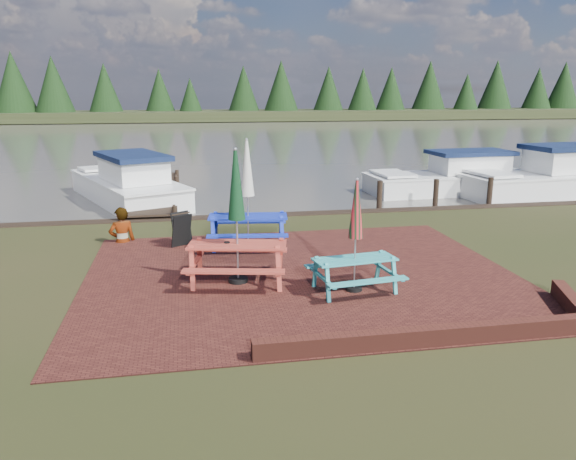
# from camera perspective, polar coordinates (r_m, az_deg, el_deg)

# --- Properties ---
(ground) EXTENTS (120.00, 120.00, 0.00)m
(ground) POSITION_cam_1_polar(r_m,az_deg,el_deg) (11.00, 2.49, -6.37)
(ground) COLOR black
(ground) RESTS_ON ground
(paving) EXTENTS (9.00, 7.50, 0.02)m
(paving) POSITION_cam_1_polar(r_m,az_deg,el_deg) (11.91, 1.42, -4.67)
(paving) COLOR #3A1612
(paving) RESTS_ON ground
(brick_wall) EXTENTS (6.21, 1.79, 0.30)m
(brick_wall) POSITION_cam_1_polar(r_m,az_deg,el_deg) (9.58, 18.65, -9.36)
(brick_wall) COLOR #4C1E16
(brick_wall) RESTS_ON ground
(water) EXTENTS (120.00, 60.00, 0.02)m
(water) POSITION_cam_1_polar(r_m,az_deg,el_deg) (47.25, -7.66, 9.32)
(water) COLOR #4A4740
(water) RESTS_ON ground
(far_treeline) EXTENTS (120.00, 10.00, 8.10)m
(far_treeline) POSITION_cam_1_polar(r_m,az_deg,el_deg) (76.07, -8.91, 13.52)
(far_treeline) COLOR black
(far_treeline) RESTS_ON ground
(picnic_table_teal) EXTENTS (1.76, 1.61, 2.21)m
(picnic_table_teal) POSITION_cam_1_polar(r_m,az_deg,el_deg) (10.89, 6.82, -2.36)
(picnic_table_teal) COLOR teal
(picnic_table_teal) RESTS_ON ground
(picnic_table_red) EXTENTS (2.28, 2.11, 2.72)m
(picnic_table_red) POSITION_cam_1_polar(r_m,az_deg,el_deg) (11.29, -5.18, -0.78)
(picnic_table_red) COLOR #AB3A2C
(picnic_table_red) RESTS_ON ground
(picnic_table_blue) EXTENTS (2.14, 1.95, 2.68)m
(picnic_table_blue) POSITION_cam_1_polar(r_m,az_deg,el_deg) (13.88, -4.11, 1.98)
(picnic_table_blue) COLOR #172CAC
(picnic_table_blue) RESTS_ON ground
(chalkboard) EXTENTS (0.55, 0.74, 0.84)m
(chalkboard) POSITION_cam_1_polar(r_m,az_deg,el_deg) (14.33, -10.75, 0.08)
(chalkboard) COLOR black
(chalkboard) RESTS_ON ground
(jetty) EXTENTS (1.76, 9.08, 1.00)m
(jetty) POSITION_cam_1_polar(r_m,az_deg,el_deg) (21.67, -13.39, 3.81)
(jetty) COLOR black
(jetty) RESTS_ON ground
(boat_jetty) EXTENTS (4.91, 7.35, 2.02)m
(boat_jetty) POSITION_cam_1_polar(r_m,az_deg,el_deg) (21.44, -15.89, 4.34)
(boat_jetty) COLOR white
(boat_jetty) RESTS_ON ground
(boat_near) EXTENTS (6.86, 2.66, 1.83)m
(boat_near) POSITION_cam_1_polar(r_m,az_deg,el_deg) (23.50, 16.52, 4.98)
(boat_near) COLOR white
(boat_near) RESTS_ON ground
(boat_far) EXTENTS (7.17, 3.18, 2.17)m
(boat_far) POSITION_cam_1_polar(r_m,az_deg,el_deg) (23.99, 25.18, 4.63)
(boat_far) COLOR white
(boat_far) RESTS_ON ground
(person) EXTENTS (0.76, 0.59, 1.83)m
(person) POSITION_cam_1_polar(r_m,az_deg,el_deg) (14.91, -16.70, 2.17)
(person) COLOR gray
(person) RESTS_ON ground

